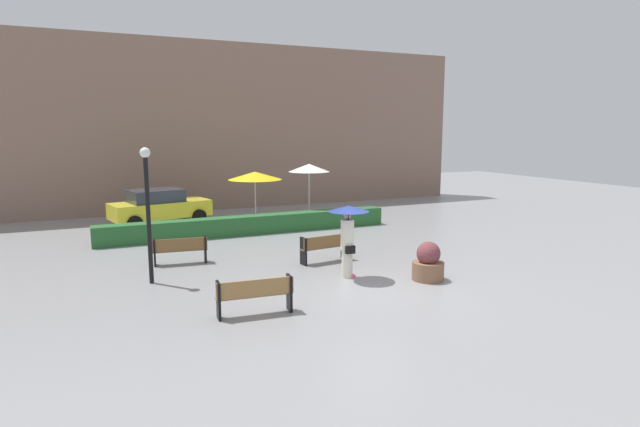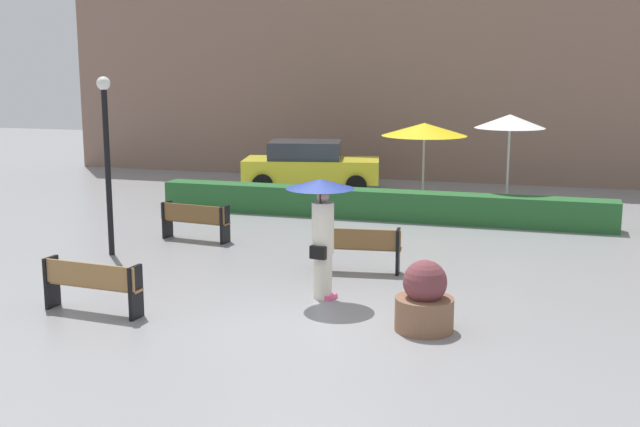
{
  "view_description": "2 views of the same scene",
  "coord_description": "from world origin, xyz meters",
  "px_view_note": "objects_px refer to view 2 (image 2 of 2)",
  "views": [
    {
      "loc": [
        -6.76,
        -11.63,
        4.18
      ],
      "look_at": [
        0.51,
        4.36,
        1.35
      ],
      "focal_mm": 29.33,
      "sensor_mm": 36.0,
      "label": 1
    },
    {
      "loc": [
        3.71,
        -11.44,
        4.0
      ],
      "look_at": [
        -1.02,
        4.18,
        0.89
      ],
      "focal_mm": 44.73,
      "sensor_mm": 36.0,
      "label": 2
    }
  ],
  "objects_px": {
    "planter_pot": "(425,301)",
    "lamp_post": "(107,146)",
    "bench_near_left": "(91,282)",
    "patio_umbrella_white": "(510,122)",
    "patio_umbrella_yellow": "(424,129)",
    "bench_far_left": "(195,219)",
    "pedestrian_with_umbrella": "(322,217)",
    "bench_mid_center": "(358,246)",
    "parked_car": "(310,165)"
  },
  "relations": [
    {
      "from": "planter_pot",
      "to": "lamp_post",
      "type": "distance_m",
      "value": 7.88
    },
    {
      "from": "lamp_post",
      "to": "bench_near_left",
      "type": "bearing_deg",
      "value": -63.06
    },
    {
      "from": "patio_umbrella_white",
      "to": "patio_umbrella_yellow",
      "type": "bearing_deg",
      "value": 165.29
    },
    {
      "from": "lamp_post",
      "to": "patio_umbrella_white",
      "type": "relative_size",
      "value": 1.39
    },
    {
      "from": "bench_far_left",
      "to": "pedestrian_with_umbrella",
      "type": "relative_size",
      "value": 0.81
    },
    {
      "from": "pedestrian_with_umbrella",
      "to": "patio_umbrella_white",
      "type": "distance_m",
      "value": 9.01
    },
    {
      "from": "bench_near_left",
      "to": "patio_umbrella_yellow",
      "type": "xyz_separation_m",
      "value": [
        3.5,
        11.04,
        1.66
      ]
    },
    {
      "from": "lamp_post",
      "to": "patio_umbrella_yellow",
      "type": "distance_m",
      "value": 9.16
    },
    {
      "from": "bench_far_left",
      "to": "planter_pot",
      "type": "height_order",
      "value": "planter_pot"
    },
    {
      "from": "bench_near_left",
      "to": "lamp_post",
      "type": "distance_m",
      "value": 4.42
    },
    {
      "from": "patio_umbrella_yellow",
      "to": "pedestrian_with_umbrella",
      "type": "bearing_deg",
      "value": -91.17
    },
    {
      "from": "bench_mid_center",
      "to": "lamp_post",
      "type": "xyz_separation_m",
      "value": [
        -5.32,
        -0.11,
        1.77
      ]
    },
    {
      "from": "pedestrian_with_umbrella",
      "to": "patio_umbrella_yellow",
      "type": "relative_size",
      "value": 0.88
    },
    {
      "from": "bench_far_left",
      "to": "planter_pot",
      "type": "distance_m",
      "value": 7.6
    },
    {
      "from": "bench_near_left",
      "to": "parked_car",
      "type": "relative_size",
      "value": 0.4
    },
    {
      "from": "bench_far_left",
      "to": "parked_car",
      "type": "relative_size",
      "value": 0.37
    },
    {
      "from": "bench_mid_center",
      "to": "patio_umbrella_white",
      "type": "relative_size",
      "value": 0.63
    },
    {
      "from": "bench_near_left",
      "to": "bench_far_left",
      "type": "height_order",
      "value": "bench_near_left"
    },
    {
      "from": "lamp_post",
      "to": "patio_umbrella_yellow",
      "type": "height_order",
      "value": "lamp_post"
    },
    {
      "from": "bench_near_left",
      "to": "pedestrian_with_umbrella",
      "type": "distance_m",
      "value": 3.91
    },
    {
      "from": "planter_pot",
      "to": "patio_umbrella_white",
      "type": "bearing_deg",
      "value": 86.74
    },
    {
      "from": "bench_far_left",
      "to": "lamp_post",
      "type": "relative_size",
      "value": 0.45
    },
    {
      "from": "patio_umbrella_yellow",
      "to": "bench_far_left",
      "type": "bearing_deg",
      "value": -126.84
    },
    {
      "from": "bench_far_left",
      "to": "patio_umbrella_yellow",
      "type": "bearing_deg",
      "value": 53.16
    },
    {
      "from": "parked_car",
      "to": "pedestrian_with_umbrella",
      "type": "bearing_deg",
      "value": -71.51
    },
    {
      "from": "bench_near_left",
      "to": "planter_pot",
      "type": "height_order",
      "value": "planter_pot"
    },
    {
      "from": "pedestrian_with_umbrella",
      "to": "planter_pot",
      "type": "xyz_separation_m",
      "value": [
        1.96,
        -1.12,
        -0.97
      ]
    },
    {
      "from": "bench_near_left",
      "to": "pedestrian_with_umbrella",
      "type": "bearing_deg",
      "value": 29.07
    },
    {
      "from": "bench_far_left",
      "to": "bench_near_left",
      "type": "bearing_deg",
      "value": -82.05
    },
    {
      "from": "pedestrian_with_umbrella",
      "to": "patio_umbrella_yellow",
      "type": "xyz_separation_m",
      "value": [
        0.19,
        9.2,
        0.73
      ]
    },
    {
      "from": "pedestrian_with_umbrella",
      "to": "patio_umbrella_white",
      "type": "relative_size",
      "value": 0.78
    },
    {
      "from": "bench_near_left",
      "to": "bench_far_left",
      "type": "distance_m",
      "value": 5.42
    },
    {
      "from": "patio_umbrella_yellow",
      "to": "patio_umbrella_white",
      "type": "distance_m",
      "value": 2.42
    },
    {
      "from": "planter_pot",
      "to": "patio_umbrella_yellow",
      "type": "bearing_deg",
      "value": 99.72
    },
    {
      "from": "parked_car",
      "to": "bench_mid_center",
      "type": "bearing_deg",
      "value": -67.17
    },
    {
      "from": "bench_far_left",
      "to": "patio_umbrella_yellow",
      "type": "height_order",
      "value": "patio_umbrella_yellow"
    },
    {
      "from": "pedestrian_with_umbrella",
      "to": "parked_car",
      "type": "distance_m",
      "value": 11.65
    },
    {
      "from": "bench_near_left",
      "to": "patio_umbrella_yellow",
      "type": "relative_size",
      "value": 0.75
    },
    {
      "from": "bench_near_left",
      "to": "parked_car",
      "type": "bearing_deg",
      "value": 91.67
    },
    {
      "from": "lamp_post",
      "to": "patio_umbrella_yellow",
      "type": "relative_size",
      "value": 1.58
    },
    {
      "from": "bench_near_left",
      "to": "patio_umbrella_yellow",
      "type": "distance_m",
      "value": 11.71
    },
    {
      "from": "bench_near_left",
      "to": "planter_pot",
      "type": "xyz_separation_m",
      "value": [
        5.27,
        0.72,
        -0.05
      ]
    },
    {
      "from": "bench_near_left",
      "to": "patio_umbrella_white",
      "type": "xyz_separation_m",
      "value": [
        5.83,
        10.44,
        1.97
      ]
    },
    {
      "from": "pedestrian_with_umbrella",
      "to": "parked_car",
      "type": "bearing_deg",
      "value": 108.49
    },
    {
      "from": "pedestrian_with_umbrella",
      "to": "bench_far_left",
      "type": "bearing_deg",
      "value": 139.09
    },
    {
      "from": "planter_pot",
      "to": "patio_umbrella_yellow",
      "type": "xyz_separation_m",
      "value": [
        -1.77,
        10.32,
        1.7
      ]
    },
    {
      "from": "patio_umbrella_yellow",
      "to": "patio_umbrella_white",
      "type": "xyz_separation_m",
      "value": [
        2.32,
        -0.61,
        0.31
      ]
    },
    {
      "from": "pedestrian_with_umbrella",
      "to": "lamp_post",
      "type": "relative_size",
      "value": 0.56
    },
    {
      "from": "bench_mid_center",
      "to": "pedestrian_with_umbrella",
      "type": "relative_size",
      "value": 0.81
    },
    {
      "from": "bench_mid_center",
      "to": "patio_umbrella_yellow",
      "type": "height_order",
      "value": "patio_umbrella_yellow"
    }
  ]
}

